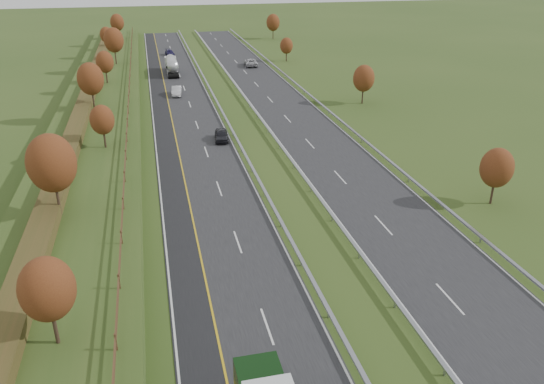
{
  "coord_description": "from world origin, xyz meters",
  "views": [
    {
      "loc": [
        -5.12,
        -17.83,
        23.69
      ],
      "look_at": [
        5.6,
        28.16,
        2.2
      ],
      "focal_mm": 35.0,
      "sensor_mm": 36.0,
      "label": 1
    }
  ],
  "objects_px": {
    "car_dark_near": "(221,135)",
    "car_oncoming": "(251,62)",
    "car_silver_mid": "(177,91)",
    "road_tanker": "(172,65)",
    "car_small_far": "(170,53)"
  },
  "relations": [
    {
      "from": "road_tanker",
      "to": "car_silver_mid",
      "type": "xyz_separation_m",
      "value": [
        -0.33,
        -19.18,
        -1.03
      ]
    },
    {
      "from": "road_tanker",
      "to": "car_silver_mid",
      "type": "bearing_deg",
      "value": -90.98
    },
    {
      "from": "car_silver_mid",
      "to": "car_oncoming",
      "type": "height_order",
      "value": "car_oncoming"
    },
    {
      "from": "road_tanker",
      "to": "car_silver_mid",
      "type": "distance_m",
      "value": 19.21
    },
    {
      "from": "car_dark_near",
      "to": "car_small_far",
      "type": "bearing_deg",
      "value": 98.94
    },
    {
      "from": "car_silver_mid",
      "to": "car_oncoming",
      "type": "distance_m",
      "value": 29.53
    },
    {
      "from": "car_dark_near",
      "to": "road_tanker",
      "type": "bearing_deg",
      "value": 101.08
    },
    {
      "from": "car_small_far",
      "to": "car_oncoming",
      "type": "xyz_separation_m",
      "value": [
        17.11,
        -17.67,
        0.16
      ]
    },
    {
      "from": "car_dark_near",
      "to": "car_oncoming",
      "type": "xyz_separation_m",
      "value": [
        13.84,
        50.11,
        0.06
      ]
    },
    {
      "from": "car_dark_near",
      "to": "car_silver_mid",
      "type": "xyz_separation_m",
      "value": [
        -4.28,
        26.8,
        0.03
      ]
    },
    {
      "from": "road_tanker",
      "to": "car_dark_near",
      "type": "bearing_deg",
      "value": -85.09
    },
    {
      "from": "car_silver_mid",
      "to": "car_oncoming",
      "type": "bearing_deg",
      "value": 57.45
    },
    {
      "from": "road_tanker",
      "to": "car_small_far",
      "type": "height_order",
      "value": "road_tanker"
    },
    {
      "from": "road_tanker",
      "to": "car_oncoming",
      "type": "relative_size",
      "value": 1.9
    },
    {
      "from": "car_dark_near",
      "to": "car_oncoming",
      "type": "height_order",
      "value": "car_oncoming"
    }
  ]
}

